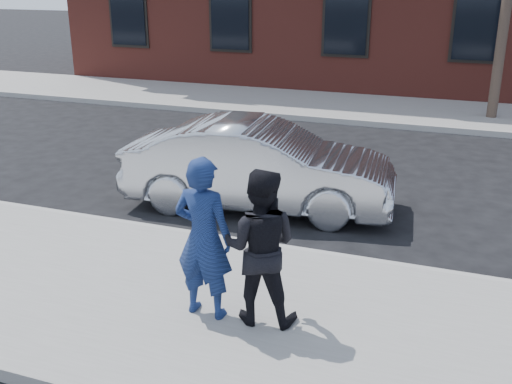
% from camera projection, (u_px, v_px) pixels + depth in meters
% --- Properties ---
extents(ground, '(100.00, 100.00, 0.00)m').
position_uv_depth(ground, '(111.00, 285.00, 7.53)').
color(ground, black).
rests_on(ground, ground).
extents(near_sidewalk, '(50.00, 3.50, 0.15)m').
position_uv_depth(near_sidewalk, '(99.00, 289.00, 7.28)').
color(near_sidewalk, gray).
rests_on(near_sidewalk, ground).
extents(near_curb, '(50.00, 0.10, 0.15)m').
position_uv_depth(near_curb, '(169.00, 233.00, 8.87)').
color(near_curb, '#999691').
rests_on(near_curb, ground).
extents(far_sidewalk, '(50.00, 3.50, 0.15)m').
position_uv_depth(far_sidewalk, '(326.00, 106.00, 17.42)').
color(far_sidewalk, gray).
rests_on(far_sidewalk, ground).
extents(far_curb, '(50.00, 0.10, 0.15)m').
position_uv_depth(far_curb, '(310.00, 119.00, 15.83)').
color(far_curb, '#999691').
rests_on(far_curb, ground).
extents(silver_sedan, '(4.54, 1.99, 1.45)m').
position_uv_depth(silver_sedan, '(259.00, 166.00, 9.80)').
color(silver_sedan, '#B7BABF').
rests_on(silver_sedan, ground).
extents(man_hoodie, '(0.68, 0.52, 1.81)m').
position_uv_depth(man_hoodie, '(204.00, 238.00, 6.33)').
color(man_hoodie, navy).
rests_on(man_hoodie, near_sidewalk).
extents(man_peacoat, '(0.92, 0.77, 1.71)m').
position_uv_depth(man_peacoat, '(260.00, 247.00, 6.24)').
color(man_peacoat, black).
rests_on(man_peacoat, near_sidewalk).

